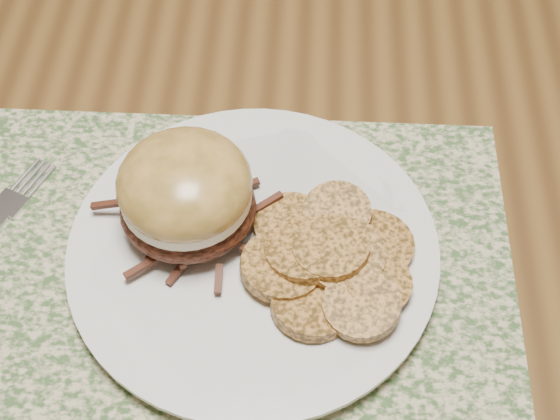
# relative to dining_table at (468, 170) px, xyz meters

# --- Properties ---
(dining_table) EXTENTS (1.50, 0.90, 0.75)m
(dining_table) POSITION_rel_dining_table_xyz_m (0.00, 0.00, 0.00)
(dining_table) COLOR brown
(dining_table) RESTS_ON ground
(placemat) EXTENTS (0.45, 0.33, 0.00)m
(placemat) POSITION_rel_dining_table_xyz_m (-0.22, -0.18, 0.08)
(placemat) COLOR #38562C
(placemat) RESTS_ON dining_table
(dinner_plate) EXTENTS (0.26, 0.26, 0.02)m
(dinner_plate) POSITION_rel_dining_table_xyz_m (-0.19, -0.16, 0.09)
(dinner_plate) COLOR silver
(dinner_plate) RESTS_ON placemat
(pork_sandwich) EXTENTS (0.11, 0.11, 0.08)m
(pork_sandwich) POSITION_rel_dining_table_xyz_m (-0.24, -0.14, 0.14)
(pork_sandwich) COLOR black
(pork_sandwich) RESTS_ON dinner_plate
(roasted_potatoes) EXTENTS (0.14, 0.15, 0.03)m
(roasted_potatoes) POSITION_rel_dining_table_xyz_m (-0.14, -0.18, 0.11)
(roasted_potatoes) COLOR #B27534
(roasted_potatoes) RESTS_ON dinner_plate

